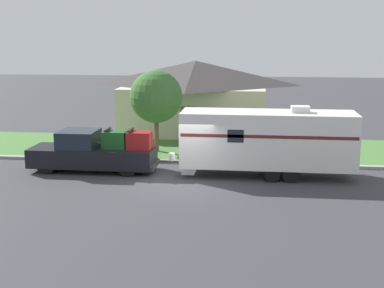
# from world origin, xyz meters

# --- Properties ---
(ground_plane) EXTENTS (120.00, 120.00, 0.00)m
(ground_plane) POSITION_xyz_m (0.00, 0.00, 0.00)
(ground_plane) COLOR #38383D
(curb_strip) EXTENTS (80.00, 0.30, 0.14)m
(curb_strip) POSITION_xyz_m (0.00, 3.75, 0.07)
(curb_strip) COLOR #999993
(curb_strip) RESTS_ON ground_plane
(lawn_strip) EXTENTS (80.00, 7.00, 0.03)m
(lawn_strip) POSITION_xyz_m (0.00, 7.40, 0.01)
(lawn_strip) COLOR #477538
(lawn_strip) RESTS_ON ground_plane
(house_across_street) EXTENTS (9.84, 8.07, 4.61)m
(house_across_street) POSITION_xyz_m (-0.97, 13.30, 2.39)
(house_across_street) COLOR beige
(house_across_street) RESTS_ON ground_plane
(pickup_truck) EXTENTS (5.95, 1.98, 2.03)m
(pickup_truck) POSITION_xyz_m (-4.47, 1.82, 0.89)
(pickup_truck) COLOR black
(pickup_truck) RESTS_ON ground_plane
(travel_trailer) EXTENTS (8.81, 2.23, 3.22)m
(travel_trailer) POSITION_xyz_m (3.59, 1.82, 1.71)
(travel_trailer) COLOR black
(travel_trailer) RESTS_ON ground_plane
(mailbox) EXTENTS (0.48, 0.20, 1.29)m
(mailbox) POSITION_xyz_m (2.56, 4.84, 0.99)
(mailbox) COLOR brown
(mailbox) RESTS_ON ground_plane
(tree_in_yard) EXTENTS (2.84, 2.84, 4.45)m
(tree_in_yard) POSITION_xyz_m (-2.32, 6.31, 3.02)
(tree_in_yard) COLOR brown
(tree_in_yard) RESTS_ON ground_plane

